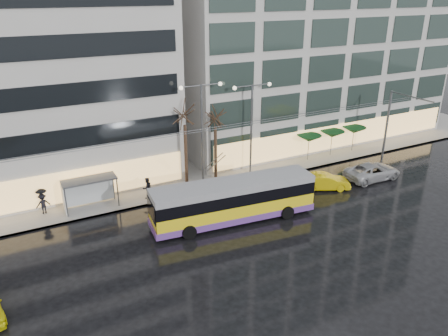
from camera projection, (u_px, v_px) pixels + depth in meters
ground at (243, 247)px, 30.13m from camera, size 140.00×140.00×0.00m
sidewalk at (189, 171)px, 42.42m from camera, size 80.00×10.00×0.15m
kerb at (211, 190)px, 38.36m from camera, size 80.00×0.10×0.15m
building_right at (307, 25)px, 48.95m from camera, size 32.00×14.00×25.00m
trolleybus at (234, 202)px, 33.04m from camera, size 12.82×5.49×5.86m
catenary at (206, 152)px, 35.42m from camera, size 42.24×5.12×7.00m
bus_shelter at (84, 187)px, 34.55m from camera, size 4.20×1.60×2.51m
street_lamp_near at (202, 121)px, 37.53m from camera, size 3.96×0.36×9.03m
street_lamp_far at (252, 116)px, 39.77m from camera, size 3.96×0.36×8.53m
tree_a at (184, 110)px, 36.63m from camera, size 3.20×3.20×8.40m
tree_b at (215, 113)px, 38.34m from camera, size 3.20×3.20×7.70m
parasol_a at (309, 138)px, 44.17m from camera, size 2.50×2.50×2.65m
parasol_b at (332, 134)px, 45.46m from camera, size 2.50×2.50×2.65m
parasol_c at (354, 130)px, 46.74m from camera, size 2.50×2.50×2.65m
taxi_b at (325, 182)px, 38.55m from camera, size 4.63×3.21×1.45m
sedan_silver at (372, 171)px, 40.59m from camera, size 5.58×2.69×1.53m
pedestrian_a at (93, 185)px, 35.65m from camera, size 1.00×1.02×2.19m
pedestrian_b at (147, 188)px, 36.54m from camera, size 1.08×0.96×1.83m
pedestrian_c at (42, 201)px, 33.93m from camera, size 1.18×0.95×2.11m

